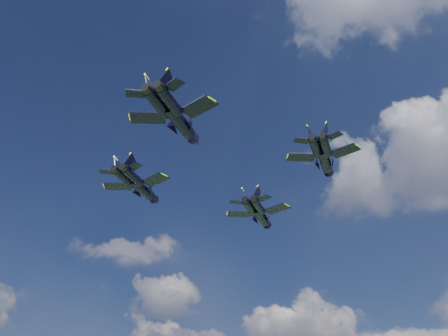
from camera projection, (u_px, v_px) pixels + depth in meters
jet_lead at (261, 216)px, 106.22m from camera, size 11.53×15.86×3.74m
jet_left at (143, 189)px, 97.96m from camera, size 11.82×16.12×3.80m
jet_right at (325, 161)px, 85.75m from camera, size 10.44×14.44×3.42m
jet_slot at (181, 122)px, 79.09m from camera, size 12.54×17.13×4.04m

